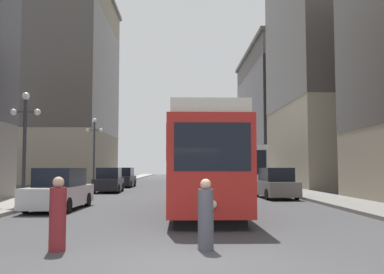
{
  "coord_description": "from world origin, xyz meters",
  "views": [
    {
      "loc": [
        -0.18,
        -8.34,
        1.85
      ],
      "look_at": [
        0.21,
        6.2,
        2.89
      ],
      "focal_mm": 39.73,
      "sensor_mm": 36.0,
      "label": 1
    }
  ],
  "objects_px": {
    "parked_car_right_far": "(276,184)",
    "pedestrian_on_sidewalk": "(206,217)",
    "parked_car_left_near": "(60,190)",
    "parked_car_left_far": "(109,181)",
    "streetcar": "(201,161)",
    "transit_bus": "(237,166)",
    "lamp_post_left_near": "(25,130)",
    "lamp_post_left_far": "(94,142)",
    "pedestrian_crossing_near": "(58,216)",
    "parked_car_left_mid": "(124,178)"
  },
  "relations": [
    {
      "from": "pedestrian_crossing_near",
      "to": "parked_car_left_near",
      "type": "bearing_deg",
      "value": -107.05
    },
    {
      "from": "pedestrian_on_sidewalk",
      "to": "lamp_post_left_near",
      "type": "bearing_deg",
      "value": -121.53
    },
    {
      "from": "pedestrian_on_sidewalk",
      "to": "lamp_post_left_near",
      "type": "xyz_separation_m",
      "value": [
        -7.79,
        10.13,
        2.84
      ]
    },
    {
      "from": "streetcar",
      "to": "parked_car_left_mid",
      "type": "distance_m",
      "value": 22.51
    },
    {
      "from": "parked_car_left_mid",
      "to": "parked_car_right_far",
      "type": "distance_m",
      "value": 18.35
    },
    {
      "from": "streetcar",
      "to": "parked_car_right_far",
      "type": "distance_m",
      "value": 8.49
    },
    {
      "from": "pedestrian_on_sidewalk",
      "to": "parked_car_left_far",
      "type": "bearing_deg",
      "value": -144.2
    },
    {
      "from": "transit_bus",
      "to": "lamp_post_left_near",
      "type": "bearing_deg",
      "value": -128.83
    },
    {
      "from": "lamp_post_left_near",
      "to": "lamp_post_left_far",
      "type": "height_order",
      "value": "lamp_post_left_far"
    },
    {
      "from": "transit_bus",
      "to": "parked_car_right_far",
      "type": "height_order",
      "value": "transit_bus"
    },
    {
      "from": "streetcar",
      "to": "parked_car_left_far",
      "type": "distance_m",
      "value": 14.84
    },
    {
      "from": "parked_car_left_mid",
      "to": "pedestrian_crossing_near",
      "type": "height_order",
      "value": "parked_car_left_mid"
    },
    {
      "from": "parked_car_left_near",
      "to": "pedestrian_crossing_near",
      "type": "height_order",
      "value": "parked_car_left_near"
    },
    {
      "from": "transit_bus",
      "to": "parked_car_left_far",
      "type": "height_order",
      "value": "transit_bus"
    },
    {
      "from": "transit_bus",
      "to": "parked_car_left_far",
      "type": "distance_m",
      "value": 10.77
    },
    {
      "from": "parked_car_left_far",
      "to": "pedestrian_on_sidewalk",
      "type": "distance_m",
      "value": 22.92
    },
    {
      "from": "lamp_post_left_near",
      "to": "pedestrian_on_sidewalk",
      "type": "bearing_deg",
      "value": -52.45
    },
    {
      "from": "streetcar",
      "to": "parked_car_left_near",
      "type": "bearing_deg",
      "value": 174.57
    },
    {
      "from": "parked_car_left_near",
      "to": "parked_car_right_far",
      "type": "relative_size",
      "value": 1.16
    },
    {
      "from": "parked_car_left_mid",
      "to": "pedestrian_on_sidewalk",
      "type": "bearing_deg",
      "value": -77.94
    },
    {
      "from": "parked_car_left_near",
      "to": "lamp_post_left_near",
      "type": "bearing_deg",
      "value": 158.59
    },
    {
      "from": "parked_car_left_far",
      "to": "pedestrian_crossing_near",
      "type": "height_order",
      "value": "parked_car_left_far"
    },
    {
      "from": "transit_bus",
      "to": "lamp_post_left_far",
      "type": "height_order",
      "value": "lamp_post_left_far"
    },
    {
      "from": "parked_car_left_near",
      "to": "parked_car_left_far",
      "type": "distance_m",
      "value": 12.86
    },
    {
      "from": "parked_car_left_near",
      "to": "lamp_post_left_far",
      "type": "xyz_separation_m",
      "value": [
        -1.9,
        16.61,
        3.1
      ]
    },
    {
      "from": "parked_car_right_far",
      "to": "pedestrian_crossing_near",
      "type": "bearing_deg",
      "value": 58.65
    },
    {
      "from": "parked_car_left_far",
      "to": "lamp_post_left_far",
      "type": "relative_size",
      "value": 0.74
    },
    {
      "from": "streetcar",
      "to": "parked_car_left_near",
      "type": "distance_m",
      "value": 6.36
    },
    {
      "from": "transit_bus",
      "to": "lamp_post_left_far",
      "type": "relative_size",
      "value": 2.05
    },
    {
      "from": "parked_car_left_near",
      "to": "parked_car_left_far",
      "type": "bearing_deg",
      "value": 92.35
    },
    {
      "from": "transit_bus",
      "to": "pedestrian_crossing_near",
      "type": "relative_size",
      "value": 7.24
    },
    {
      "from": "parked_car_left_near",
      "to": "parked_car_left_mid",
      "type": "xyz_separation_m",
      "value": [
        -0.0,
        21.03,
        -0.0
      ]
    },
    {
      "from": "streetcar",
      "to": "transit_bus",
      "type": "bearing_deg",
      "value": 77.28
    },
    {
      "from": "parked_car_right_far",
      "to": "pedestrian_on_sidewalk",
      "type": "bearing_deg",
      "value": 68.75
    },
    {
      "from": "parked_car_left_mid",
      "to": "lamp_post_left_near",
      "type": "height_order",
      "value": "lamp_post_left_near"
    },
    {
      "from": "parked_car_right_far",
      "to": "lamp_post_left_near",
      "type": "distance_m",
      "value": 14.29
    },
    {
      "from": "parked_car_left_mid",
      "to": "lamp_post_left_near",
      "type": "xyz_separation_m",
      "value": [
        -1.9,
        -20.2,
        2.74
      ]
    },
    {
      "from": "transit_bus",
      "to": "pedestrian_crossing_near",
      "type": "distance_m",
      "value": 27.06
    },
    {
      "from": "lamp_post_left_near",
      "to": "parked_car_left_mid",
      "type": "bearing_deg",
      "value": 84.62
    },
    {
      "from": "streetcar",
      "to": "parked_car_right_far",
      "type": "relative_size",
      "value": 2.92
    },
    {
      "from": "parked_car_left_far",
      "to": "pedestrian_on_sidewalk",
      "type": "xyz_separation_m",
      "value": [
        5.89,
        -22.15,
        -0.1
      ]
    },
    {
      "from": "pedestrian_on_sidewalk",
      "to": "lamp_post_left_far",
      "type": "height_order",
      "value": "lamp_post_left_far"
    },
    {
      "from": "transit_bus",
      "to": "parked_car_left_mid",
      "type": "xyz_separation_m",
      "value": [
        -10.02,
        4.38,
        -1.1
      ]
    },
    {
      "from": "transit_bus",
      "to": "parked_car_left_near",
      "type": "relative_size",
      "value": 2.36
    },
    {
      "from": "parked_car_right_far",
      "to": "streetcar",
      "type": "bearing_deg",
      "value": 52.12
    },
    {
      "from": "streetcar",
      "to": "parked_car_left_near",
      "type": "height_order",
      "value": "streetcar"
    },
    {
      "from": "parked_car_right_far",
      "to": "pedestrian_on_sidewalk",
      "type": "distance_m",
      "value": 16.45
    },
    {
      "from": "parked_car_left_far",
      "to": "transit_bus",
      "type": "bearing_deg",
      "value": 19.11
    },
    {
      "from": "transit_bus",
      "to": "parked_car_left_near",
      "type": "xyz_separation_m",
      "value": [
        -10.02,
        -16.66,
        -1.1
      ]
    },
    {
      "from": "lamp_post_left_near",
      "to": "parked_car_left_far",
      "type": "bearing_deg",
      "value": 81.02
    }
  ]
}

